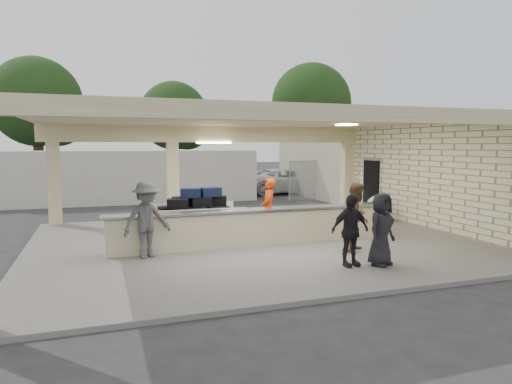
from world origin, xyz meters
name	(u,v)px	position (x,y,z in m)	size (l,w,h in m)	color
ground	(254,244)	(0.00, 0.00, 0.00)	(120.00, 120.00, 0.00)	#28282A
pavilion	(253,194)	(0.21, 0.66, 1.35)	(12.01, 10.00, 3.55)	slate
baggage_counter	(260,227)	(0.00, -0.50, 0.59)	(8.20, 0.58, 0.98)	beige
luggage_cart	(195,211)	(-1.46, 0.93, 0.88)	(2.55, 1.64, 1.45)	silver
drum_fan	(379,208)	(5.16, 1.50, 0.60)	(0.89, 0.52, 0.94)	silver
baggage_handler	(268,208)	(0.56, 0.30, 0.97)	(0.63, 0.35, 1.74)	red
passenger_a	(357,217)	(2.12, -1.99, 0.98)	(0.86, 0.38, 1.76)	brown
passenger_b	(350,230)	(1.15, -3.26, 0.91)	(0.95, 0.35, 1.62)	black
passenger_c	(147,220)	(-3.04, -1.00, 1.02)	(1.19, 0.42, 1.85)	#46454A
passenger_d	(381,229)	(1.85, -3.43, 0.92)	(0.80, 0.33, 1.64)	black
car_white_a	(286,181)	(6.24, 12.27, 0.73)	(2.41, 5.09, 1.45)	silver
car_white_b	(365,176)	(12.36, 13.60, 0.78)	(1.84, 4.92, 1.55)	silver
car_dark	(244,179)	(4.30, 14.30, 0.72)	(1.52, 4.30, 1.43)	black
container_white	(137,176)	(-2.29, 11.01, 1.26)	(11.65, 2.33, 2.52)	silver
fence	(390,177)	(11.00, 9.00, 1.05)	(12.06, 0.06, 2.03)	gray
tree_left	(42,106)	(-7.68, 24.16, 5.59)	(6.60, 6.30, 9.00)	#382619
tree_mid	(177,119)	(2.32, 26.16, 4.96)	(6.00, 5.60, 8.00)	#382619
tree_right	(314,107)	(14.32, 25.16, 6.21)	(7.20, 7.00, 10.00)	#382619
adjacent_building	(357,167)	(9.50, 10.00, 1.60)	(6.00, 8.00, 3.20)	#B5B290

